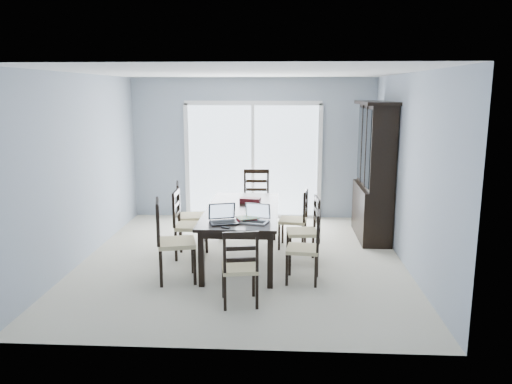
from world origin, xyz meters
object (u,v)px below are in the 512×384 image
at_px(chair_left_far, 186,208).
at_px(chair_end_near, 240,260).
at_px(chair_left_near, 168,232).
at_px(chair_left_mid, 184,217).
at_px(dining_table, 242,214).
at_px(cell_phone, 226,227).
at_px(chair_right_mid, 309,223).
at_px(chair_right_far, 299,213).
at_px(game_box, 250,200).
at_px(hot_tub, 217,181).
at_px(chair_right_near, 310,240).
at_px(laptop_dark, 224,219).
at_px(laptop_silver, 255,218).
at_px(china_hutch, 374,173).
at_px(chair_end_far, 256,193).

bearing_deg(chair_left_far, chair_end_near, 12.86).
bearing_deg(chair_left_near, chair_left_mid, 164.60).
relative_size(chair_left_mid, chair_left_far, 0.98).
relative_size(dining_table, cell_phone, 21.99).
relative_size(chair_end_near, cell_phone, 10.32).
relative_size(chair_left_far, chair_end_near, 1.11).
bearing_deg(chair_right_mid, dining_table, 82.57).
bearing_deg(chair_left_mid, chair_right_far, 106.10).
height_order(game_box, hot_tub, hot_tub).
xyz_separation_m(chair_right_near, game_box, (-0.82, 1.14, 0.24)).
distance_m(chair_left_mid, chair_end_near, 1.90).
bearing_deg(laptop_dark, game_box, 60.55).
relative_size(dining_table, chair_right_near, 2.11).
height_order(laptop_dark, laptop_silver, laptop_dark).
distance_m(china_hutch, chair_right_mid, 1.77).
bearing_deg(chair_end_far, laptop_dark, 82.33).
bearing_deg(chair_left_far, laptop_silver, 27.80).
xyz_separation_m(chair_left_mid, laptop_dark, (0.68, -0.88, 0.21)).
bearing_deg(chair_end_far, china_hutch, 165.82).
height_order(chair_right_mid, chair_right_far, chair_right_mid).
distance_m(chair_left_near, game_box, 1.53).
relative_size(dining_table, chair_left_mid, 1.95).
bearing_deg(dining_table, chair_right_far, 36.98).
relative_size(chair_left_near, cell_phone, 12.08).
bearing_deg(chair_right_near, hot_tub, 28.11).
xyz_separation_m(laptop_silver, cell_phone, (-0.33, -0.26, -0.05)).
bearing_deg(dining_table, cell_phone, -96.67).
bearing_deg(chair_right_far, chair_right_mid, -160.71).
relative_size(chair_left_near, laptop_silver, 3.21).
bearing_deg(chair_left_near, chair_right_near, 77.89).
height_order(chair_left_near, chair_right_far, chair_left_near).
bearing_deg(hot_tub, chair_left_mid, -90.20).
bearing_deg(laptop_dark, chair_right_mid, 17.20).
height_order(cell_phone, hot_tub, hot_tub).
xyz_separation_m(chair_right_far, chair_end_near, (-0.70, -2.16, -0.01)).
height_order(chair_left_mid, chair_left_far, chair_left_far).
distance_m(chair_left_near, chair_right_mid, 1.96).
relative_size(chair_end_far, hot_tub, 0.59).
xyz_separation_m(chair_right_near, laptop_dark, (-1.07, -0.02, 0.26)).
xyz_separation_m(china_hutch, chair_right_mid, (-1.09, -1.29, -0.50)).
height_order(china_hutch, laptop_dark, china_hutch).
bearing_deg(laptop_silver, chair_right_mid, 58.74).
bearing_deg(laptop_dark, chair_right_near, -16.24).
bearing_deg(hot_tub, chair_left_near, -90.48).
height_order(chair_right_near, laptop_silver, chair_right_near).
bearing_deg(dining_table, laptop_dark, -101.52).
relative_size(chair_left_mid, chair_right_far, 1.08).
distance_m(chair_left_near, chair_end_near, 1.21).
bearing_deg(chair_left_far, cell_phone, 14.10).
xyz_separation_m(game_box, hot_tub, (-0.91, 3.23, -0.31)).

